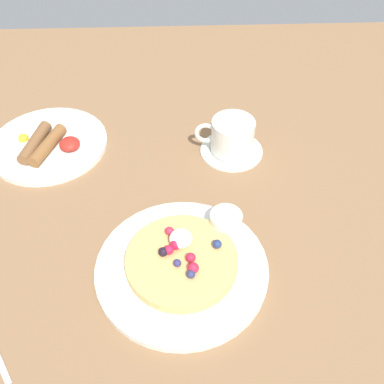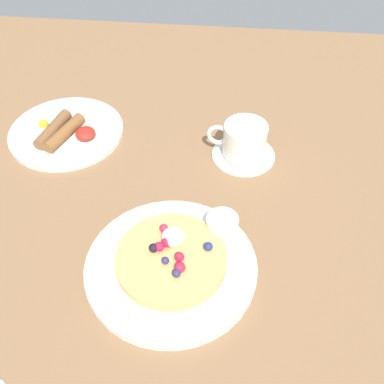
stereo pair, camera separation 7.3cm
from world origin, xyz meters
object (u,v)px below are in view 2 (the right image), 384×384
at_px(pancake_plate, 168,266).
at_px(coffee_cup, 244,139).
at_px(syrup_ramekin, 222,225).
at_px(coffee_saucer, 243,154).
at_px(breakfast_plate, 67,132).

bearing_deg(pancake_plate, coffee_cup, 68.75).
height_order(syrup_ramekin, coffee_saucer, syrup_ramekin).
bearing_deg(coffee_saucer, pancake_plate, -111.57).
distance_m(pancake_plate, coffee_cup, 0.29).
height_order(coffee_saucer, coffee_cup, coffee_cup).
distance_m(breakfast_plate, coffee_saucer, 0.36).
bearing_deg(syrup_ramekin, breakfast_plate, 144.88).
xyz_separation_m(syrup_ramekin, coffee_saucer, (0.03, 0.20, -0.02)).
relative_size(syrup_ramekin, breakfast_plate, 0.22).
bearing_deg(breakfast_plate, syrup_ramekin, -35.12).
relative_size(coffee_saucer, coffee_cup, 1.07).
relative_size(pancake_plate, coffee_saucer, 2.16).
distance_m(pancake_plate, breakfast_plate, 0.39).
height_order(pancake_plate, breakfast_plate, pancake_plate).
bearing_deg(coffee_cup, syrup_ramekin, -98.25).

